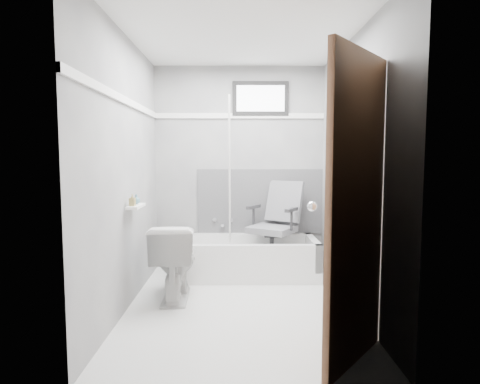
{
  "coord_description": "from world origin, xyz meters",
  "views": [
    {
      "loc": [
        -0.04,
        -3.5,
        1.34
      ],
      "look_at": [
        0.0,
        0.35,
        1.0
      ],
      "focal_mm": 30.0,
      "sensor_mm": 36.0,
      "label": 1
    }
  ],
  "objects_px": {
    "bathtub": "(250,257)",
    "soap_bottle_a": "(132,200)",
    "toilet": "(175,261)",
    "soap_bottle_b": "(136,199)",
    "office_chair": "(272,223)",
    "door": "(417,218)"
  },
  "relations": [
    {
      "from": "bathtub",
      "to": "soap_bottle_a",
      "type": "xyz_separation_m",
      "value": [
        -1.06,
        -0.96,
        0.76
      ]
    },
    {
      "from": "toilet",
      "to": "soap_bottle_b",
      "type": "distance_m",
      "value": 0.69
    },
    {
      "from": "soap_bottle_a",
      "to": "soap_bottle_b",
      "type": "bearing_deg",
      "value": 90.0
    },
    {
      "from": "office_chair",
      "to": "soap_bottle_b",
      "type": "relative_size",
      "value": 10.94
    },
    {
      "from": "bathtub",
      "to": "soap_bottle_a",
      "type": "bearing_deg",
      "value": -137.69
    },
    {
      "from": "bathtub",
      "to": "office_chair",
      "type": "height_order",
      "value": "office_chair"
    },
    {
      "from": "office_chair",
      "to": "door",
      "type": "height_order",
      "value": "door"
    },
    {
      "from": "bathtub",
      "to": "soap_bottle_a",
      "type": "relative_size",
      "value": 14.13
    },
    {
      "from": "office_chair",
      "to": "door",
      "type": "bearing_deg",
      "value": -42.86
    },
    {
      "from": "toilet",
      "to": "soap_bottle_b",
      "type": "height_order",
      "value": "soap_bottle_b"
    },
    {
      "from": "door",
      "to": "toilet",
      "type": "bearing_deg",
      "value": 136.92
    },
    {
      "from": "bathtub",
      "to": "door",
      "type": "relative_size",
      "value": 0.75
    },
    {
      "from": "office_chair",
      "to": "toilet",
      "type": "relative_size",
      "value": 1.31
    },
    {
      "from": "toilet",
      "to": "bathtub",
      "type": "bearing_deg",
      "value": -137.89
    },
    {
      "from": "toilet",
      "to": "soap_bottle_b",
      "type": "bearing_deg",
      "value": 16.98
    },
    {
      "from": "office_chair",
      "to": "door",
      "type": "relative_size",
      "value": 0.47
    },
    {
      "from": "toilet",
      "to": "soap_bottle_b",
      "type": "relative_size",
      "value": 8.39
    },
    {
      "from": "door",
      "to": "soap_bottle_b",
      "type": "distance_m",
      "value": 2.37
    },
    {
      "from": "toilet",
      "to": "door",
      "type": "bearing_deg",
      "value": 135.0
    },
    {
      "from": "soap_bottle_a",
      "to": "soap_bottle_b",
      "type": "xyz_separation_m",
      "value": [
        0.0,
        0.14,
        -0.01
      ]
    },
    {
      "from": "office_chair",
      "to": "toilet",
      "type": "xyz_separation_m",
      "value": [
        -0.99,
        -0.76,
        -0.24
      ]
    },
    {
      "from": "office_chair",
      "to": "soap_bottle_b",
      "type": "xyz_separation_m",
      "value": [
        -1.31,
        -0.87,
        0.37
      ]
    }
  ]
}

